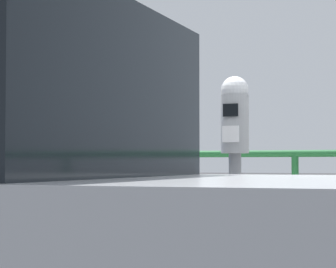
# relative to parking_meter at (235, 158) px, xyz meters

# --- Properties ---
(parking_meter) EXTENTS (0.16, 0.16, 1.55)m
(parking_meter) POSITION_rel_parking_meter_xyz_m (0.00, 0.00, 0.00)
(parking_meter) COLOR slate
(parking_meter) RESTS_ON sidewalk_curb
(pedestrian_at_meter) EXTENTS (0.65, 0.38, 1.61)m
(pedestrian_at_meter) POSITION_rel_parking_meter_xyz_m (-0.65, 0.07, -0.18)
(pedestrian_at_meter) COLOR slate
(pedestrian_at_meter) RESTS_ON sidewalk_curb
(background_railing) EXTENTS (24.06, 0.06, 1.17)m
(background_railing) POSITION_rel_parking_meter_xyz_m (-0.16, 2.25, -0.25)
(background_railing) COLOR #1E602D
(background_railing) RESTS_ON sidewalk_curb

